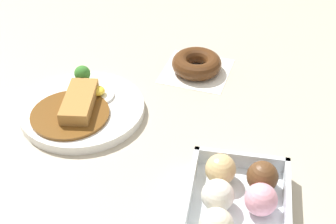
# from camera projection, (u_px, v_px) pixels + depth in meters

# --- Properties ---
(ground_plane) EXTENTS (1.60, 1.60, 0.00)m
(ground_plane) POSITION_uv_depth(u_px,v_px,m) (163.00, 134.00, 0.86)
(ground_plane) COLOR #B2A893
(curry_plate) EXTENTS (0.24, 0.24, 0.06)m
(curry_plate) POSITION_uv_depth(u_px,v_px,m) (81.00, 108.00, 0.90)
(curry_plate) COLOR white
(curry_plate) RESTS_ON ground_plane
(donut_box) EXTENTS (0.20, 0.15, 0.06)m
(donut_box) POSITION_uv_depth(u_px,v_px,m) (236.00, 201.00, 0.70)
(donut_box) COLOR silver
(donut_box) RESTS_ON ground_plane
(chocolate_ring_donut) EXTENTS (0.16, 0.16, 0.04)m
(chocolate_ring_donut) POSITION_uv_depth(u_px,v_px,m) (197.00, 64.00, 1.02)
(chocolate_ring_donut) COLOR white
(chocolate_ring_donut) RESTS_ON ground_plane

